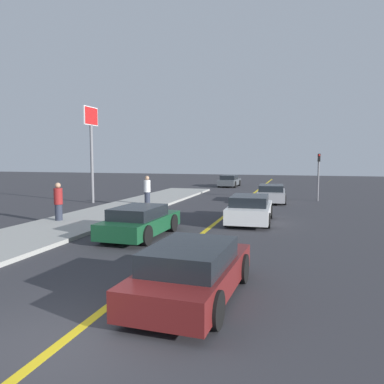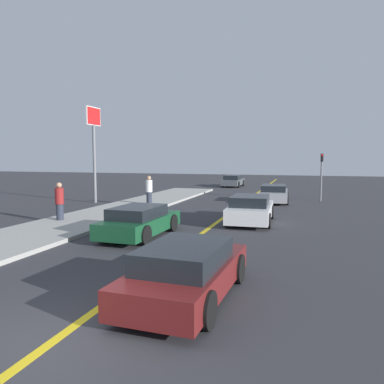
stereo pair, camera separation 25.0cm
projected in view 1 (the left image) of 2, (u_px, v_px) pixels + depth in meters
ground_plane at (56, 347)px, 6.05m from camera, size 120.00×120.00×0.00m
road_center_line at (237, 206)px, 23.27m from camera, size 0.20×60.00×0.01m
sidewalk_left at (120, 210)px, 21.26m from camera, size 3.73×28.31×0.15m
car_near_right_lane at (193, 271)px, 8.07m from camera, size 2.01×4.28×1.23m
car_ahead_center at (140, 221)px, 14.36m from camera, size 1.96×4.24×1.20m
car_far_distant at (250, 209)px, 17.51m from camera, size 2.11×4.34×1.29m
car_parked_left_lot at (271, 193)px, 25.49m from camera, size 2.09×4.48×1.19m
car_oncoming_far at (229, 181)px, 38.83m from camera, size 1.91×4.05×1.20m
pedestrian_near_curb at (58, 202)px, 17.20m from camera, size 0.39×0.39×1.74m
pedestrian_mid_group at (147, 190)px, 23.22m from camera, size 0.40×0.40×1.75m
traffic_light at (318, 171)px, 25.90m from camera, size 0.18×0.40×3.30m
roadside_sign at (91, 133)px, 24.68m from camera, size 0.20×1.65×6.36m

